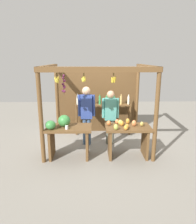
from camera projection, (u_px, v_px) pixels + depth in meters
ground_plane at (98, 143)px, 6.06m from camera, size 12.00×12.00×0.00m
market_stall at (97, 96)px, 6.16m from camera, size 2.77×2.27×2.25m
fruit_counter_left at (67, 132)px, 5.09m from camera, size 1.12×0.65×1.09m
fruit_counter_right at (127, 134)px, 5.15m from camera, size 1.11×0.65×0.95m
bottle_shelf_unit at (103, 110)px, 6.65m from camera, size 1.77×0.22×1.34m
vendor_man at (87, 110)px, 5.76m from camera, size 0.48×0.23×1.68m
vendor_woman at (110, 113)px, 5.82m from camera, size 0.48×0.21×1.57m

